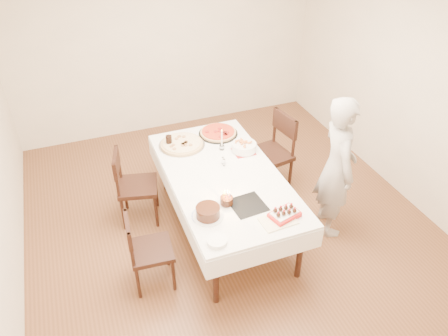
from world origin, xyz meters
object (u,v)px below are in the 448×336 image
object	(u,v)px
pizza_pepperoni	(218,133)
taper_candle	(222,139)
person	(337,168)
chair_left_dessert	(151,250)
cola_glass	(169,141)
dining_table	(224,202)
chair_right_savory	(268,155)
chair_left_savory	(138,186)
birthday_cake	(227,198)
pasta_bowl	(244,147)
strawberry_box	(284,214)
layer_cake	(208,212)
pizza_white	(182,144)

from	to	relation	value
pizza_pepperoni	taper_candle	bearing A→B (deg)	-103.19
person	chair_left_dessert	bearing A→B (deg)	105.36
pizza_pepperoni	cola_glass	bearing A→B (deg)	-175.80
dining_table	chair_right_savory	size ratio (longest dim) A/B	2.08
chair_left_savory	cola_glass	xyz separation A→B (m)	(0.46, 0.25, 0.36)
person	birthday_cake	world-z (taller)	person
pasta_bowl	strawberry_box	size ratio (longest dim) A/B	1.01
chair_left_dessert	taper_candle	size ratio (longest dim) A/B	3.13
chair_left_dessert	pasta_bowl	bearing A→B (deg)	-142.72
chair_left_dessert	layer_cake	size ratio (longest dim) A/B	2.95
chair_left_dessert	cola_glass	bearing A→B (deg)	-108.61
layer_cake	person	bearing A→B (deg)	6.72
dining_table	person	xyz separation A→B (m)	(1.13, -0.39, 0.44)
chair_left_savory	chair_left_dessert	distance (m)	1.00
dining_table	chair_left_savory	world-z (taller)	chair_left_savory
taper_candle	layer_cake	xyz separation A→B (m)	(-0.53, -1.04, -0.08)
birthday_cake	strawberry_box	world-z (taller)	birthday_cake
pizza_white	cola_glass	distance (m)	0.15
pizza_white	chair_right_savory	bearing A→B (deg)	-12.46
cola_glass	strawberry_box	distance (m)	1.73
dining_table	birthday_cake	world-z (taller)	birthday_cake
chair_left_savory	person	xyz separation A→B (m)	(1.98, -0.90, 0.36)
chair_left_dessert	cola_glass	world-z (taller)	cola_glass
strawberry_box	layer_cake	bearing A→B (deg)	158.97
dining_table	pizza_pepperoni	bearing A→B (deg)	73.96
dining_table	strawberry_box	xyz separation A→B (m)	(0.29, -0.82, 0.41)
pasta_bowl	strawberry_box	world-z (taller)	pasta_bowl
person	chair_left_savory	bearing A→B (deg)	78.29
dining_table	chair_left_savory	xyz separation A→B (m)	(-0.85, 0.51, 0.08)
cola_glass	chair_left_savory	bearing A→B (deg)	-151.39
chair_right_savory	pizza_pepperoni	world-z (taller)	chair_right_savory
dining_table	cola_glass	size ratio (longest dim) A/B	16.04
layer_cake	taper_candle	bearing A→B (deg)	63.01
chair_right_savory	pasta_bowl	size ratio (longest dim) A/B	3.68
dining_table	taper_candle	distance (m)	0.71
chair_left_savory	pizza_white	world-z (taller)	chair_left_savory
dining_table	cola_glass	bearing A→B (deg)	117.24
chair_right_savory	pizza_white	size ratio (longest dim) A/B	1.90
dining_table	pizza_pepperoni	distance (m)	0.93
taper_candle	strawberry_box	bearing A→B (deg)	-84.08
layer_cake	strawberry_box	distance (m)	0.71
chair_left_savory	pizza_white	xyz separation A→B (m)	(0.59, 0.20, 0.31)
taper_candle	pizza_white	bearing A→B (deg)	149.33
dining_table	person	world-z (taller)	person
chair_right_savory	pizza_pepperoni	distance (m)	0.68
pasta_bowl	birthday_cake	bearing A→B (deg)	-123.03
chair_right_savory	person	xyz separation A→B (m)	(0.36, -0.88, 0.30)
pizza_pepperoni	taper_candle	world-z (taller)	taper_candle
pizza_white	pizza_pepperoni	bearing A→B (deg)	10.77
person	pasta_bowl	size ratio (longest dim) A/B	5.86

